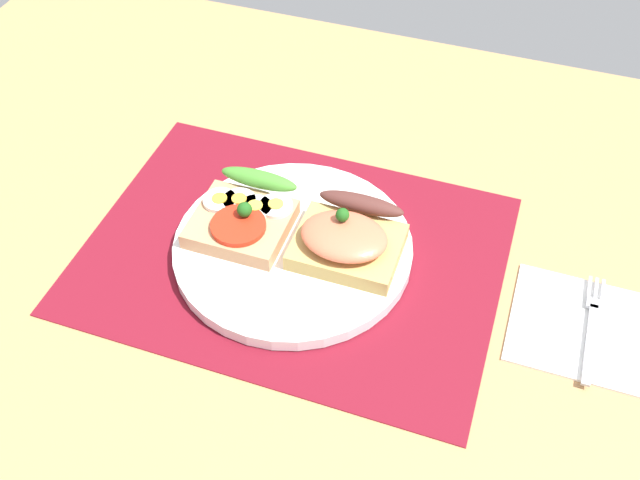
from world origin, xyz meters
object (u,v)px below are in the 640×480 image
at_px(sandwich_egg_tomato, 245,214).
at_px(sandwich_salmon, 348,238).
at_px(fork, 592,325).
at_px(plate, 293,248).
at_px(napkin, 580,328).

relative_size(sandwich_egg_tomato, sandwich_salmon, 0.98).
relative_size(sandwich_egg_tomato, fork, 0.80).
relative_size(plate, napkin, 1.88).
distance_m(plate, sandwich_egg_tomato, 0.06).
bearing_deg(fork, sandwich_salmon, 178.51).
bearing_deg(napkin, fork, 21.97).
bearing_deg(sandwich_salmon, napkin, -2.44).
distance_m(sandwich_egg_tomato, fork, 0.36).
bearing_deg(plate, napkin, -0.38).
height_order(napkin, fork, fork).
distance_m(sandwich_egg_tomato, sandwich_salmon, 0.11).
relative_size(sandwich_egg_tomato, napkin, 0.79).
height_order(sandwich_salmon, napkin, sandwich_salmon).
bearing_deg(sandwich_salmon, fork, -1.49).
relative_size(plate, sandwich_salmon, 2.32).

